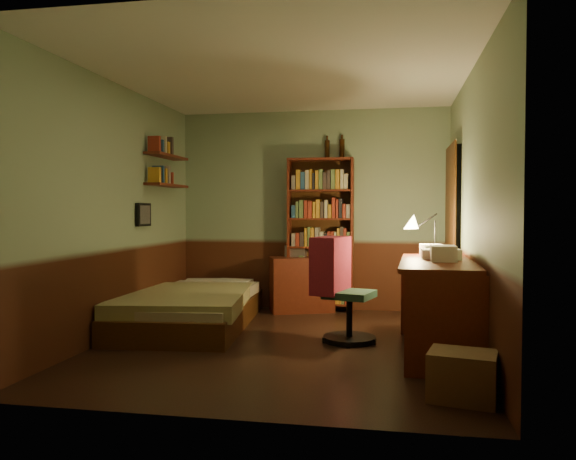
% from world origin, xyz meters
% --- Properties ---
extents(floor, '(3.50, 4.00, 0.02)m').
position_xyz_m(floor, '(0.00, 0.00, -0.01)').
color(floor, black).
rests_on(floor, ground).
extents(ceiling, '(3.50, 4.00, 0.02)m').
position_xyz_m(ceiling, '(0.00, 0.00, 2.61)').
color(ceiling, silver).
rests_on(ceiling, wall_back).
extents(wall_back, '(3.50, 0.02, 2.60)m').
position_xyz_m(wall_back, '(0.00, 2.01, 1.30)').
color(wall_back, gray).
rests_on(wall_back, ground).
extents(wall_left, '(0.02, 4.00, 2.60)m').
position_xyz_m(wall_left, '(-1.76, 0.00, 1.30)').
color(wall_left, gray).
rests_on(wall_left, ground).
extents(wall_right, '(0.02, 4.00, 2.60)m').
position_xyz_m(wall_right, '(1.76, 0.00, 1.30)').
color(wall_right, gray).
rests_on(wall_right, ground).
extents(wall_front, '(3.50, 0.02, 2.60)m').
position_xyz_m(wall_front, '(0.00, -2.01, 1.30)').
color(wall_front, gray).
rests_on(wall_front, ground).
extents(doorway, '(0.06, 0.90, 2.00)m').
position_xyz_m(doorway, '(1.72, 1.30, 1.00)').
color(doorway, black).
rests_on(doorway, ground).
extents(door_trim, '(0.02, 0.98, 2.08)m').
position_xyz_m(door_trim, '(1.69, 1.30, 1.00)').
color(door_trim, '#41230E').
rests_on(door_trim, ground).
extents(bed, '(1.43, 2.41, 0.69)m').
position_xyz_m(bed, '(-1.19, 0.70, 0.34)').
color(bed, '#8F9057').
rests_on(bed, ground).
extents(dresser, '(0.87, 0.65, 0.70)m').
position_xyz_m(dresser, '(-0.10, 1.76, 0.35)').
color(dresser, '#561E10').
rests_on(dresser, ground).
extents(mini_stereo, '(0.27, 0.21, 0.14)m').
position_xyz_m(mini_stereo, '(-0.19, 1.89, 0.77)').
color(mini_stereo, '#B2B2B7').
rests_on(mini_stereo, dresser).
extents(bookshelf, '(0.85, 0.29, 1.96)m').
position_xyz_m(bookshelf, '(0.13, 1.85, 0.98)').
color(bookshelf, '#561E10').
rests_on(bookshelf, ground).
extents(bottle_left, '(0.08, 0.08, 0.24)m').
position_xyz_m(bottle_left, '(0.20, 1.96, 2.08)').
color(bottle_left, black).
rests_on(bottle_left, bookshelf).
extents(bottle_right, '(0.08, 0.08, 0.25)m').
position_xyz_m(bottle_right, '(0.39, 1.96, 2.09)').
color(bottle_right, black).
rests_on(bottle_right, bookshelf).
extents(desk, '(0.73, 1.61, 0.85)m').
position_xyz_m(desk, '(1.44, -0.13, 0.42)').
color(desk, '#561E10').
rests_on(desk, ground).
extents(paper_stack, '(0.25, 0.31, 0.11)m').
position_xyz_m(paper_stack, '(1.43, 0.45, 0.90)').
color(paper_stack, silver).
rests_on(paper_stack, desk).
extents(desk_lamp, '(0.21, 0.21, 0.55)m').
position_xyz_m(desk_lamp, '(1.47, 0.65, 1.12)').
color(desk_lamp, black).
rests_on(desk_lamp, desk).
extents(office_chair, '(0.57, 0.53, 0.96)m').
position_xyz_m(office_chair, '(0.62, 0.21, 0.48)').
color(office_chair, '#2A4C38').
rests_on(office_chair, ground).
extents(red_jacket, '(0.43, 0.55, 0.57)m').
position_xyz_m(red_jacket, '(0.67, -0.00, 1.24)').
color(red_jacket, '#A32138').
rests_on(red_jacket, office_chair).
extents(wall_shelf_lower, '(0.20, 0.90, 0.03)m').
position_xyz_m(wall_shelf_lower, '(-1.64, 1.10, 1.60)').
color(wall_shelf_lower, '#561E10').
rests_on(wall_shelf_lower, wall_left).
extents(wall_shelf_upper, '(0.20, 0.90, 0.03)m').
position_xyz_m(wall_shelf_upper, '(-1.64, 1.10, 1.95)').
color(wall_shelf_upper, '#561E10').
rests_on(wall_shelf_upper, wall_left).
extents(framed_picture, '(0.04, 0.32, 0.26)m').
position_xyz_m(framed_picture, '(-1.72, 0.60, 1.25)').
color(framed_picture, black).
rests_on(framed_picture, wall_left).
extents(cardboard_box_a, '(0.51, 0.44, 0.33)m').
position_xyz_m(cardboard_box_a, '(1.51, -1.36, 0.17)').
color(cardboard_box_a, olive).
rests_on(cardboard_box_a, ground).
extents(cardboard_box_b, '(0.30, 0.25, 0.21)m').
position_xyz_m(cardboard_box_b, '(1.56, -1.25, 0.10)').
color(cardboard_box_b, olive).
rests_on(cardboard_box_b, ground).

